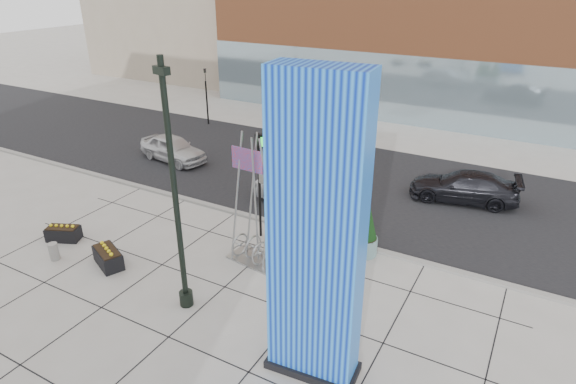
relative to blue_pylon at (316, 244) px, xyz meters
The scene contains 19 objects.
ground 7.56m from the blue_pylon, 151.75° to the left, with size 160.00×160.00×0.00m, color #9E9991.
street_asphalt 14.72m from the blue_pylon, 113.13° to the left, with size 80.00×12.00×0.02m, color black.
curb_edge 9.82m from the blue_pylon, 128.46° to the left, with size 80.00×0.30×0.12m, color gray.
tower_podium 30.35m from the blue_pylon, 98.62° to the left, with size 34.00×10.00×11.00m, color #A1552E.
tower_glass_front 25.64m from the blue_pylon, 100.23° to the left, with size 34.00×0.60×5.00m, color #8CA5B2.
blue_pylon is the anchor object (origin of this frame).
lamp_post 5.18m from the blue_pylon, behind, with size 0.56×0.46×8.40m.
public_art_sculpture 6.60m from the blue_pylon, 137.80° to the left, with size 2.46×1.48×5.27m.
concrete_bollard 12.16m from the blue_pylon, behind, with size 0.37×0.37×0.71m, color gray.
overhead_street_sign 7.37m from the blue_pylon, 128.35° to the left, with size 2.18×0.52×4.62m.
round_planter_east 7.26m from the blue_pylon, 98.17° to the left, with size 1.07×1.07×2.66m.
round_planter_mid 7.52m from the blue_pylon, 109.76° to the left, with size 1.09×1.09×2.71m.
round_planter_west 7.41m from the blue_pylon, 104.85° to the left, with size 1.06×1.06×2.65m.
box_planter_north 10.14m from the blue_pylon, behind, with size 1.67×1.29×0.82m.
box_planter_south 13.18m from the blue_pylon, behind, with size 1.50×1.16×0.74m.
car_white_west 18.64m from the blue_pylon, 143.44° to the left, with size 1.82×4.53×1.54m, color silver.
car_silver_mid 11.33m from the blue_pylon, 118.85° to the left, with size 1.59×4.55×1.50m, color #A7AAAF.
car_dark_east 14.12m from the blue_pylon, 83.33° to the left, with size 2.10×5.16×1.50m, color black.
traffic_signal 25.19m from the blue_pylon, 134.30° to the left, with size 0.15×0.18×4.10m.
Camera 1 is at (9.99, -12.50, 10.50)m, focal length 30.00 mm.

